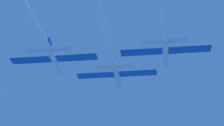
{
  "coord_description": "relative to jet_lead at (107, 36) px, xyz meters",
  "views": [
    {
      "loc": [
        9.08,
        -76.8,
        -35.01
      ],
      "look_at": [
        0.44,
        -5.97,
        0.2
      ],
      "focal_mm": 69.53,
      "sensor_mm": 36.0,
      "label": 1
    }
  ],
  "objects": [
    {
      "name": "jet_lead",
      "position": [
        0.0,
        0.0,
        0.0
      ],
      "size": [
        15.63,
        52.66,
        2.59
      ],
      "color": "silver"
    },
    {
      "name": "jet_left_wing",
      "position": [
        -10.31,
        -10.1,
        -0.6
      ],
      "size": [
        15.63,
        54.67,
        2.59
      ],
      "color": "silver"
    }
  ]
}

